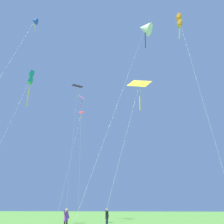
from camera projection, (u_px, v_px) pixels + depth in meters
name	position (u px, v px, depth m)	size (l,w,h in m)	color
kite_blue_delta	(34.00, 21.00, 35.00)	(3.81, 11.24, 29.95)	blue
kite_yellow_diamond	(139.00, 89.00, 19.35)	(3.33, 4.70, 12.75)	yellow
kite_black_large	(77.00, 90.00, 45.52)	(3.77, 6.85, 26.27)	black
kite_red_high	(80.00, 119.00, 41.29)	(2.14, 9.31, 19.36)	red
kite_white_distant	(145.00, 29.00, 28.38)	(4.75, 11.49, 24.26)	white
kite_pink_low	(81.00, 103.00, 38.72)	(3.14, 4.95, 20.66)	pink
kite_teal_box	(31.00, 78.00, 30.68)	(3.81, 8.83, 19.67)	teal
kite_orange_box	(179.00, 21.00, 32.16)	(1.18, 7.84, 28.33)	orange
person_child_small	(66.00, 218.00, 14.53)	(0.34, 0.45, 1.54)	black
person_foreground_watcher	(107.00, 217.00, 18.36)	(0.25, 0.49, 1.54)	#2D3351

